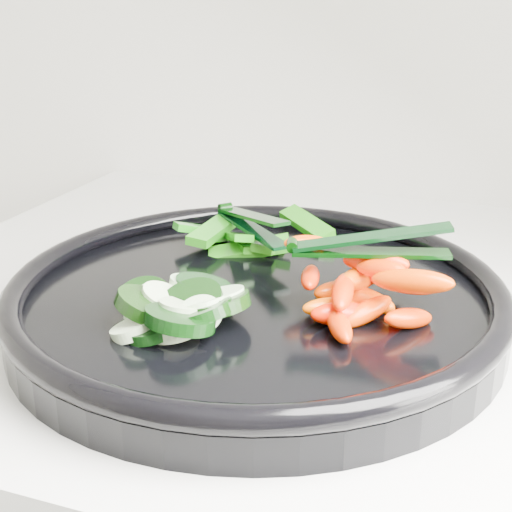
% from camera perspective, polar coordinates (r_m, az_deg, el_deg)
% --- Properties ---
extents(veggie_tray, '(0.39, 0.39, 0.04)m').
position_cam_1_polar(veggie_tray, '(0.54, -0.00, -3.42)').
color(veggie_tray, black).
rests_on(veggie_tray, counter).
extents(cucumber_pile, '(0.12, 0.12, 0.04)m').
position_cam_1_polar(cucumber_pile, '(0.50, -6.51, -3.98)').
color(cucumber_pile, black).
rests_on(cucumber_pile, veggie_tray).
extents(carrot_pile, '(0.13, 0.12, 0.05)m').
position_cam_1_polar(carrot_pile, '(0.51, 8.54, -2.58)').
color(carrot_pile, '#FD4300').
rests_on(carrot_pile, veggie_tray).
extents(pepper_pile, '(0.14, 0.11, 0.03)m').
position_cam_1_polar(pepper_pile, '(0.63, -0.77, 1.48)').
color(pepper_pile, '#146E0A').
rests_on(pepper_pile, veggie_tray).
extents(tong_carrot, '(0.11, 0.05, 0.02)m').
position_cam_1_polar(tong_carrot, '(0.50, 8.78, 0.89)').
color(tong_carrot, black).
rests_on(tong_carrot, carrot_pile).
extents(tong_pepper, '(0.09, 0.09, 0.02)m').
position_cam_1_polar(tong_pepper, '(0.62, -0.50, 2.79)').
color(tong_pepper, black).
rests_on(tong_pepper, pepper_pile).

